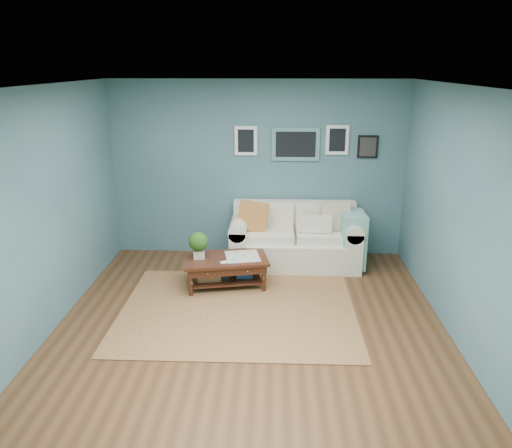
{
  "coord_description": "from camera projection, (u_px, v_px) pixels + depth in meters",
  "views": [
    {
      "loc": [
        0.26,
        -5.05,
        2.91
      ],
      "look_at": [
        0.03,
        1.0,
        0.96
      ],
      "focal_mm": 35.0,
      "sensor_mm": 36.0,
      "label": 1
    }
  ],
  "objects": [
    {
      "name": "loveseat",
      "position": [
        300.0,
        238.0,
        7.48
      ],
      "size": [
        1.96,
        0.89,
        1.01
      ],
      "color": "white",
      "rests_on": "ground"
    },
    {
      "name": "area_rug",
      "position": [
        238.0,
        310.0,
        6.17
      ],
      "size": [
        2.88,
        2.3,
        0.01
      ],
      "primitive_type": "cube",
      "color": "brown",
      "rests_on": "ground"
    },
    {
      "name": "room_shell",
      "position": [
        251.0,
        215.0,
        5.34
      ],
      "size": [
        5.0,
        5.02,
        2.7
      ],
      "color": "brown",
      "rests_on": "ground"
    },
    {
      "name": "coffee_table",
      "position": [
        221.0,
        263.0,
        6.73
      ],
      "size": [
        1.22,
        0.85,
        0.78
      ],
      "rotation": [
        0.0,
        0.0,
        0.19
      ],
      "color": "black",
      "rests_on": "ground"
    }
  ]
}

